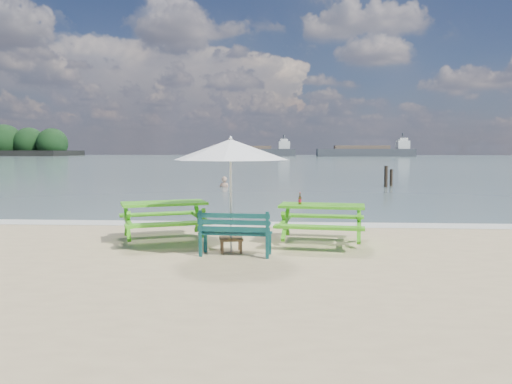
# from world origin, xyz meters

# --- Properties ---
(sea) EXTENTS (300.00, 300.00, 0.00)m
(sea) POSITION_xyz_m (0.00, 85.00, 0.00)
(sea) COLOR slate
(sea) RESTS_ON ground
(foam_strip) EXTENTS (22.00, 0.90, 0.01)m
(foam_strip) POSITION_xyz_m (0.00, 4.60, 0.01)
(foam_strip) COLOR silver
(foam_strip) RESTS_ON ground
(picnic_table_left) EXTENTS (2.40, 2.51, 0.85)m
(picnic_table_left) POSITION_xyz_m (-1.79, 2.09, 0.41)
(picnic_table_left) COLOR #46B21B
(picnic_table_left) RESTS_ON ground
(picnic_table_right) EXTENTS (2.00, 2.16, 0.83)m
(picnic_table_right) POSITION_xyz_m (1.59, 1.95, 0.40)
(picnic_table_right) COLOR #43A519
(picnic_table_right) RESTS_ON ground
(park_bench) EXTENTS (1.37, 0.57, 0.83)m
(park_bench) POSITION_xyz_m (-0.10, 0.72, 0.25)
(park_bench) COLOR #0F3F3D
(park_bench) RESTS_ON ground
(side_table) EXTENTS (0.51, 0.51, 0.29)m
(side_table) POSITION_xyz_m (-0.22, 1.01, 0.15)
(side_table) COLOR brown
(side_table) RESTS_ON ground
(patio_umbrella) EXTENTS (2.57, 2.57, 2.18)m
(patio_umbrella) POSITION_xyz_m (-0.22, 1.01, 1.98)
(patio_umbrella) COLOR silver
(patio_umbrella) RESTS_ON ground
(beer_bottle) EXTENTS (0.06, 0.06, 0.25)m
(beer_bottle) POSITION_xyz_m (1.13, 1.96, 0.92)
(beer_bottle) COLOR #975D16
(beer_bottle) RESTS_ON picnic_table_right
(swimmer) EXTENTS (0.70, 0.56, 1.67)m
(swimmer) POSITION_xyz_m (-2.43, 17.62, -0.28)
(swimmer) COLOR tan
(swimmer) RESTS_ON ground
(mooring_pilings) EXTENTS (0.57, 0.77, 1.31)m
(mooring_pilings) POSITION_xyz_m (6.22, 18.30, 0.42)
(mooring_pilings) COLOR black
(mooring_pilings) RESTS_ON ground
(cargo_ships) EXTENTS (161.82, 21.76, 4.40)m
(cargo_ships) POSITION_xyz_m (57.39, 129.84, 1.18)
(cargo_ships) COLOR #33363C
(cargo_ships) RESTS_ON ground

